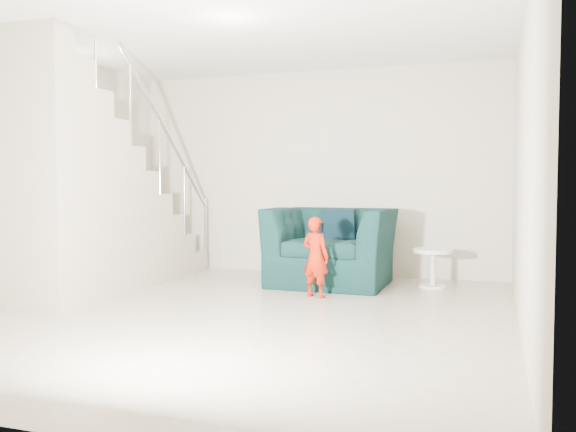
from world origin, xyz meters
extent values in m
plane|color=gray|center=(0.00, 0.00, 0.00)|extent=(5.50, 5.50, 0.00)
plane|color=silver|center=(0.00, 0.00, 2.70)|extent=(5.50, 5.50, 0.00)
plane|color=#BAAC98|center=(0.00, 2.75, 1.35)|extent=(5.00, 0.00, 5.00)
plane|color=#BAAC98|center=(-2.50, 0.00, 1.35)|extent=(0.00, 5.50, 5.50)
plane|color=#BAAC98|center=(2.50, 0.00, 1.35)|extent=(0.00, 5.50, 5.50)
imported|color=black|center=(0.45, 1.93, 0.46)|extent=(1.42, 1.25, 0.91)
imported|color=#9C0505|center=(0.50, 1.07, 0.43)|extent=(0.36, 0.29, 0.86)
cylinder|color=silver|center=(1.62, 2.08, 0.43)|extent=(0.45, 0.45, 0.05)
cylinder|color=silver|center=(1.62, 2.08, 0.20)|extent=(0.07, 0.07, 0.41)
cylinder|color=silver|center=(1.62, 2.08, 0.02)|extent=(0.32, 0.32, 0.03)
cube|color=#ADA089|center=(-2.00, 2.35, 0.14)|extent=(1.00, 0.30, 0.27)
cube|color=#ADA089|center=(-2.00, 2.05, 0.27)|extent=(1.00, 0.30, 0.54)
cube|color=#ADA089|center=(-2.00, 1.75, 0.41)|extent=(1.00, 0.30, 0.81)
cube|color=#ADA089|center=(-2.00, 1.45, 0.54)|extent=(1.00, 0.30, 1.08)
cube|color=#ADA089|center=(-2.00, 1.15, 0.68)|extent=(1.00, 0.30, 1.35)
cube|color=#ADA089|center=(-2.00, 0.85, 0.81)|extent=(1.00, 0.30, 1.62)
cube|color=#ADA089|center=(-2.00, 0.55, 0.95)|extent=(1.00, 0.30, 1.89)
cube|color=#ADA089|center=(-2.00, 0.25, 1.08)|extent=(1.00, 0.30, 2.16)
cube|color=#ADA089|center=(-2.00, -0.05, 1.22)|extent=(1.00, 0.30, 2.43)
cube|color=#ADA089|center=(-2.00, -0.35, 1.35)|extent=(1.00, 0.30, 2.70)
cylinder|color=silver|center=(-1.50, 1.00, 2.25)|extent=(0.04, 3.03, 2.73)
cylinder|color=silver|center=(-1.50, 2.50, 0.50)|extent=(0.04, 0.04, 1.00)
cube|color=black|center=(0.47, 2.19, 0.70)|extent=(0.41, 0.20, 0.40)
cube|color=black|center=(-0.12, 1.93, 0.57)|extent=(0.05, 0.47, 0.52)
cube|color=black|center=(0.58, 1.01, 0.74)|extent=(0.03, 0.05, 0.10)
camera|label=1|loc=(2.30, -5.08, 1.20)|focal=38.00mm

